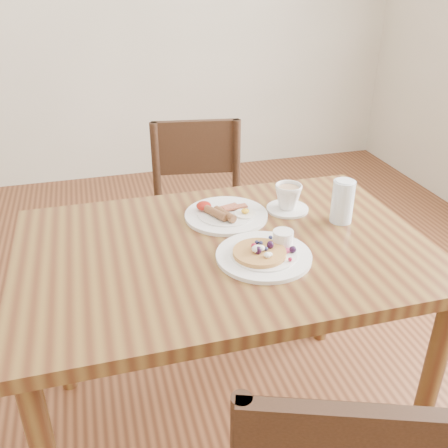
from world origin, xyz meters
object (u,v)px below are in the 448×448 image
pancake_plate (265,253)px  breakfast_plate (225,214)px  chair_far (200,215)px  teacup_saucer (288,199)px  dining_table (224,273)px  water_glass (342,202)px

pancake_plate → breakfast_plate: pancake_plate is taller
chair_far → teacup_saucer: (0.18, -0.54, 0.30)m
pancake_plate → dining_table: bearing=134.3°
chair_far → breakfast_plate: 0.60m
dining_table → chair_far: size_ratio=1.36×
breakfast_plate → water_glass: bearing=-19.6°
pancake_plate → breakfast_plate: (-0.04, 0.27, -0.00)m
breakfast_plate → teacup_saucer: 0.22m
breakfast_plate → teacup_saucer: teacup_saucer is taller
chair_far → water_glass: water_glass is taller
chair_far → pancake_plate: (0.01, -0.80, 0.27)m
chair_far → water_glass: (0.32, -0.66, 0.33)m
pancake_plate → teacup_saucer: 0.32m
breakfast_plate → teacup_saucer: size_ratio=1.93×
dining_table → breakfast_plate: size_ratio=4.44×
breakfast_plate → pancake_plate: bearing=-81.1°
chair_far → breakfast_plate: size_ratio=3.26×
dining_table → pancake_plate: pancake_plate is taller
dining_table → water_glass: size_ratio=8.70×
teacup_saucer → breakfast_plate: bearing=178.9°
chair_far → water_glass: 0.80m
teacup_saucer → water_glass: (0.13, -0.12, 0.03)m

